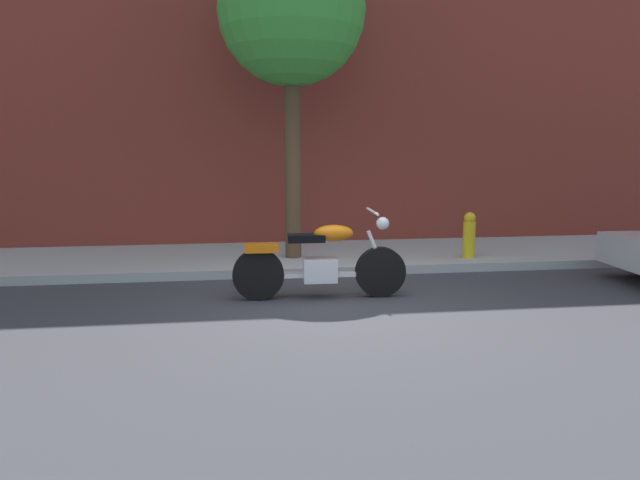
% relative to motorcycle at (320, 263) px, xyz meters
% --- Properties ---
extents(ground_plane, '(60.00, 60.00, 0.00)m').
position_rel_motorcycle_xyz_m(ground_plane, '(0.21, -0.48, -0.48)').
color(ground_plane, '#38383D').
extents(sidewalk, '(23.17, 2.49, 0.14)m').
position_rel_motorcycle_xyz_m(sidewalk, '(0.21, 2.49, -0.41)').
color(sidewalk, '#A9A9A9').
rests_on(sidewalk, ground).
extents(motorcycle, '(2.30, 0.70, 1.17)m').
position_rel_motorcycle_xyz_m(motorcycle, '(0.00, 0.00, 0.00)').
color(motorcycle, black).
rests_on(motorcycle, ground).
extents(street_tree, '(2.34, 2.34, 5.26)m').
position_rel_motorcycle_xyz_m(street_tree, '(-0.16, 2.17, 3.57)').
color(street_tree, '#4E3925').
rests_on(street_tree, ground).
extents(fire_hydrant, '(0.20, 0.20, 0.91)m').
position_rel_motorcycle_xyz_m(fire_hydrant, '(2.75, 1.73, -0.02)').
color(fire_hydrant, gold).
rests_on(fire_hydrant, ground).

